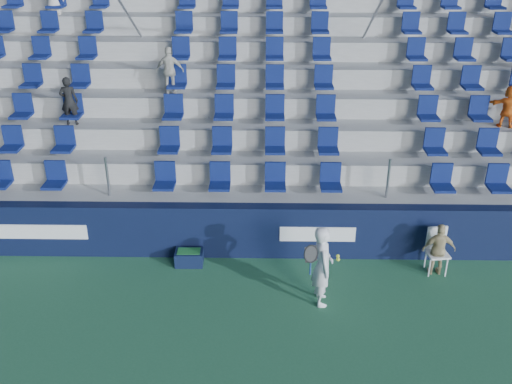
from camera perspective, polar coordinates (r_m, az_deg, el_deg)
ground at (r=10.05m, az=-1.47°, el=-15.94°), size 70.00×70.00×0.00m
sponsor_wall at (r=12.25m, az=-0.90°, el=-3.89°), size 24.00×0.32×1.20m
grandstand at (r=16.35m, az=-0.38°, el=9.83°), size 24.00×8.17×6.63m
tennis_player at (r=10.78m, az=6.67°, el=-7.32°), size 0.69×0.64×1.63m
line_judge_chair at (r=12.36m, az=17.62°, el=-5.23°), size 0.48×0.49×0.97m
line_judge at (r=12.23m, az=17.81°, el=-5.50°), size 0.68×0.29×1.15m
ball_bin at (r=12.23m, az=-6.70°, el=-6.47°), size 0.59×0.39×0.33m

